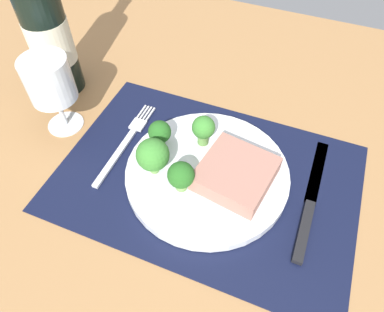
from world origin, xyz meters
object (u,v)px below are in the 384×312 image
(knife, at_px, (310,206))
(wine_glass, at_px, (50,84))
(fork, at_px, (126,142))
(plate, at_px, (207,174))
(wine_bottle, at_px, (47,32))
(steak, at_px, (236,174))

(knife, xyz_separation_m, wine_glass, (-0.43, 0.01, 0.09))
(knife, distance_m, wine_glass, 0.44)
(fork, bearing_deg, knife, 0.82)
(knife, bearing_deg, plate, -177.29)
(wine_bottle, bearing_deg, plate, -17.29)
(steak, bearing_deg, wine_glass, 177.33)
(plate, distance_m, fork, 0.15)
(fork, bearing_deg, steak, -1.60)
(fork, height_order, wine_bottle, wine_bottle)
(steak, distance_m, wine_glass, 0.32)
(knife, relative_size, wine_bottle, 0.72)
(plate, distance_m, steak, 0.05)
(fork, height_order, wine_glass, wine_glass)
(fork, height_order, knife, knife)
(wine_bottle, xyz_separation_m, wine_glass, (0.06, -0.09, -0.03))
(plate, height_order, knife, plate)
(plate, bearing_deg, wine_bottle, 162.71)
(plate, height_order, wine_bottle, wine_bottle)
(fork, relative_size, wine_glass, 1.41)
(plate, xyz_separation_m, wine_glass, (-0.27, 0.02, 0.08))
(plate, relative_size, knife, 1.10)
(plate, distance_m, knife, 0.16)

